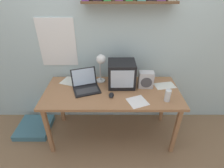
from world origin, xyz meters
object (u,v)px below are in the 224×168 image
at_px(printed_handout, 137,102).
at_px(loose_paper_near_laptop, 72,82).
at_px(laptop, 86,84).
at_px(computer_mouse, 111,95).
at_px(space_heater, 146,80).
at_px(loose_paper_near_monitor, 165,86).
at_px(desk_lamp, 101,62).
at_px(crt_monitor, 122,74).
at_px(floor_cushion, 35,127).
at_px(corner_desk, 112,95).
at_px(juice_glass, 168,96).

height_order(printed_handout, loose_paper_near_laptop, same).
bearing_deg(laptop, printed_handout, -43.14).
bearing_deg(computer_mouse, laptop, 152.30).
bearing_deg(printed_handout, space_heater, 66.53).
distance_m(space_heater, loose_paper_near_monitor, 0.28).
bearing_deg(desk_lamp, loose_paper_near_monitor, -20.74).
xyz_separation_m(crt_monitor, desk_lamp, (-0.26, 0.04, 0.14)).
relative_size(printed_handout, loose_paper_near_monitor, 0.94).
xyz_separation_m(crt_monitor, floor_cushion, (-1.27, -0.06, -0.86)).
height_order(corner_desk, space_heater, space_heater).
distance_m(corner_desk, floor_cushion, 1.32).
bearing_deg(corner_desk, floor_cushion, 175.77).
bearing_deg(crt_monitor, corner_desk, -130.74).
relative_size(crt_monitor, juice_glass, 2.37).
distance_m(laptop, desk_lamp, 0.33).
relative_size(corner_desk, laptop, 4.25).
distance_m(laptop, juice_glass, 0.98).
height_order(computer_mouse, loose_paper_near_laptop, computer_mouse).
distance_m(laptop, loose_paper_near_monitor, 1.01).
distance_m(laptop, floor_cushion, 1.12).
relative_size(laptop, computer_mouse, 3.59).
height_order(space_heater, loose_paper_near_monitor, space_heater).
bearing_deg(loose_paper_near_laptop, loose_paper_near_monitor, -4.83).
bearing_deg(loose_paper_near_monitor, corner_desk, -169.97).
bearing_deg(loose_paper_near_monitor, desk_lamp, 175.48).
xyz_separation_m(crt_monitor, printed_handout, (0.17, -0.36, -0.16)).
height_order(crt_monitor, juice_glass, crt_monitor).
bearing_deg(desk_lamp, loose_paper_near_laptop, 158.33).
distance_m(desk_lamp, loose_paper_near_laptop, 0.50).
bearing_deg(desk_lamp, corner_desk, -69.74).
relative_size(loose_paper_near_monitor, loose_paper_near_laptop, 0.85).
distance_m(loose_paper_near_laptop, floor_cushion, 0.95).
height_order(juice_glass, printed_handout, juice_glass).
bearing_deg(crt_monitor, laptop, -169.98).
bearing_deg(loose_paper_near_laptop, corner_desk, -22.67).
bearing_deg(loose_paper_near_laptop, computer_mouse, -32.50).
xyz_separation_m(corner_desk, loose_paper_near_laptop, (-0.53, 0.22, 0.06)).
height_order(corner_desk, floor_cushion, corner_desk).
distance_m(crt_monitor, loose_paper_near_monitor, 0.58).
bearing_deg(printed_handout, desk_lamp, 136.24).
bearing_deg(printed_handout, corner_desk, 142.44).
xyz_separation_m(printed_handout, floor_cushion, (-1.43, 0.30, -0.71)).
relative_size(desk_lamp, space_heater, 1.92).
bearing_deg(desk_lamp, laptop, -162.48).
relative_size(desk_lamp, loose_paper_near_monitor, 1.44).
height_order(crt_monitor, loose_paper_near_laptop, crt_monitor).
bearing_deg(loose_paper_near_laptop, space_heater, -7.56).
bearing_deg(space_heater, desk_lamp, 173.55).
bearing_deg(space_heater, juice_glass, -53.60).
xyz_separation_m(laptop, floor_cushion, (-0.82, 0.03, -0.76)).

